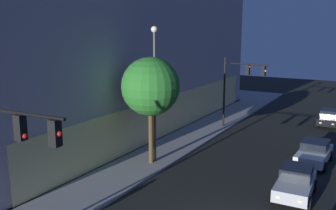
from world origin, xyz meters
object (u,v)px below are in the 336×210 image
object	(u,v)px
traffic_light_near_corner	(6,152)
car_silver	(295,182)
sidewalk_tree	(150,87)
car_black	(329,118)
car_white	(314,152)
traffic_light_far_corner	(240,80)
modern_building	(50,21)
street_lamp_sidewalk	(155,80)

from	to	relation	value
traffic_light_near_corner	car_silver	xyz separation A→B (m)	(12.37, -7.80, -4.06)
sidewalk_tree	car_black	size ratio (longest dim) A/B	1.82
car_white	car_black	world-z (taller)	car_white
traffic_light_far_corner	car_black	size ratio (longest dim) A/B	1.64
modern_building	street_lamp_sidewalk	size ratio (longest dim) A/B	4.01
car_white	traffic_light_far_corner	bearing A→B (deg)	52.98
modern_building	sidewalk_tree	size ratio (longest dim) A/B	5.09
street_lamp_sidewalk	sidewalk_tree	xyz separation A→B (m)	(-0.52, 0.00, -0.40)
traffic_light_near_corner	car_white	xyz separation A→B (m)	(18.58, -7.84, -4.12)
traffic_light_far_corner	sidewalk_tree	distance (m)	11.99
street_lamp_sidewalk	car_black	bearing A→B (deg)	-28.31
traffic_light_far_corner	sidewalk_tree	bearing A→B (deg)	169.69
modern_building	car_black	size ratio (longest dim) A/B	9.27
car_black	car_silver	bearing A→B (deg)	-178.77
traffic_light_far_corner	traffic_light_near_corner	bearing A→B (deg)	179.52
sidewalk_tree	car_silver	world-z (taller)	sidewalk_tree
street_lamp_sidewalk	car_white	bearing A→B (deg)	-60.68
modern_building	car_silver	xyz separation A→B (m)	(-7.55, -26.89, -9.32)
traffic_light_near_corner	traffic_light_far_corner	distance (m)	24.35
car_white	traffic_light_near_corner	bearing A→B (deg)	157.12
traffic_light_near_corner	traffic_light_far_corner	xyz separation A→B (m)	(24.34, -0.20, -0.16)
modern_building	car_black	xyz separation A→B (m)	(10.53, -26.50, -9.38)
traffic_light_near_corner	car_black	size ratio (longest dim) A/B	1.71
sidewalk_tree	car_white	distance (m)	12.40
modern_building	traffic_light_near_corner	world-z (taller)	modern_building
modern_building	car_silver	distance (m)	29.44
modern_building	car_black	world-z (taller)	modern_building
traffic_light_near_corner	traffic_light_far_corner	size ratio (longest dim) A/B	1.04
traffic_light_near_corner	street_lamp_sidewalk	distance (m)	13.27
car_black	street_lamp_sidewalk	bearing A→B (deg)	151.69
car_white	sidewalk_tree	bearing A→B (deg)	121.58
car_silver	car_white	bearing A→B (deg)	-0.38
street_lamp_sidewalk	sidewalk_tree	size ratio (longest dim) A/B	1.27
car_silver	car_white	world-z (taller)	car_silver
traffic_light_far_corner	car_white	xyz separation A→B (m)	(-5.76, -7.64, -3.96)
modern_building	sidewalk_tree	distance (m)	19.24
traffic_light_far_corner	car_black	bearing A→B (deg)	-49.75
traffic_light_far_corner	street_lamp_sidewalk	xyz separation A→B (m)	(-11.25, 2.14, 1.13)
street_lamp_sidewalk	car_black	xyz separation A→B (m)	(17.36, -9.35, -5.10)
sidewalk_tree	traffic_light_near_corner	bearing A→B (deg)	-171.23
modern_building	traffic_light_far_corner	xyz separation A→B (m)	(4.42, -19.29, -5.41)
street_lamp_sidewalk	car_white	world-z (taller)	street_lamp_sidewalk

